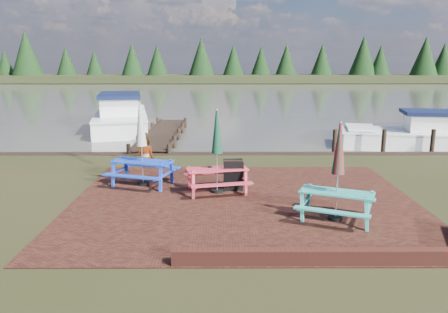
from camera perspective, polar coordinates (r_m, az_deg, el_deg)
name	(u,v)px	position (r m, az deg, el deg)	size (l,w,h in m)	color
ground	(246,215)	(10.61, 2.94, -7.66)	(120.00, 120.00, 0.00)	black
paving	(244,202)	(11.55, 2.67, -5.90)	(9.00, 7.50, 0.02)	#361511
brick_wall	(369,252)	(8.74, 18.36, -11.81)	(6.21, 1.79, 0.30)	#4C1E16
water	(228,95)	(47.09, 0.48, 8.08)	(120.00, 60.00, 0.02)	#43413A
far_treeline	(226,62)	(75.95, 0.21, 12.25)	(120.00, 10.00, 8.10)	black
picnic_table_teal	(337,187)	(10.35, 14.55, -3.90)	(2.10, 2.00, 2.29)	teal
picnic_table_red	(217,165)	(12.09, -0.91, -1.05)	(1.97, 1.83, 2.34)	#CA3442
picnic_table_blue	(142,157)	(13.03, -10.66, -0.08)	(2.17, 2.05, 2.46)	blue
chalkboard	(233,175)	(12.34, 1.23, -2.48)	(0.57, 0.56, 0.89)	black
jetty	(163,133)	(21.71, -7.97, 3.02)	(1.76, 9.08, 1.00)	black
boat_jetty	(121,118)	(25.10, -13.28, 4.93)	(4.23, 8.30, 2.30)	white
boat_near	(424,136)	(21.16, 24.64, 2.41)	(7.16, 3.65, 1.85)	white
person	(145,137)	(16.40, -10.29, 2.46)	(0.62, 0.41, 1.69)	gray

